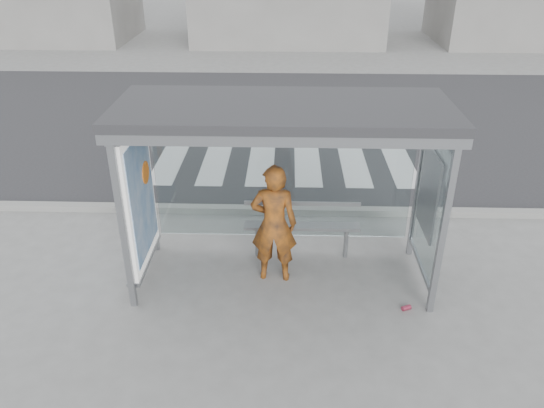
{
  "coord_description": "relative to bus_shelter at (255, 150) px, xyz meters",
  "views": [
    {
      "loc": [
        0.05,
        -6.39,
        4.61
      ],
      "look_at": [
        -0.15,
        0.2,
        1.11
      ],
      "focal_mm": 35.0,
      "sensor_mm": 36.0,
      "label": 1
    }
  ],
  "objects": [
    {
      "name": "ground",
      "position": [
        0.37,
        -0.06,
        -1.98
      ],
      "size": [
        80.0,
        80.0,
        0.0
      ],
      "primitive_type": "plane",
      "color": "slate",
      "rests_on": "ground"
    },
    {
      "name": "road",
      "position": [
        0.37,
        6.94,
        -1.98
      ],
      "size": [
        30.0,
        10.0,
        0.01
      ],
      "primitive_type": "cube",
      "color": "#2B2B2D",
      "rests_on": "ground"
    },
    {
      "name": "curb",
      "position": [
        0.37,
        1.89,
        -1.92
      ],
      "size": [
        30.0,
        0.18,
        0.12
      ],
      "primitive_type": "cube",
      "color": "gray",
      "rests_on": "ground"
    },
    {
      "name": "crosswalk",
      "position": [
        0.37,
        4.44,
        -1.98
      ],
      "size": [
        5.55,
        3.0,
        0.0
      ],
      "color": "silver",
      "rests_on": "ground"
    },
    {
      "name": "bench",
      "position": [
        0.67,
        0.52,
        -1.44
      ],
      "size": [
        1.76,
        0.22,
        0.91
      ],
      "color": "slate",
      "rests_on": "ground"
    },
    {
      "name": "bus_shelter",
      "position": [
        0.0,
        0.0,
        0.0
      ],
      "size": [
        4.25,
        1.65,
        2.62
      ],
      "color": "gray",
      "rests_on": "ground"
    },
    {
      "name": "person",
      "position": [
        0.26,
        -0.05,
        -1.09
      ],
      "size": [
        0.67,
        0.45,
        1.79
      ],
      "primitive_type": "imported",
      "rotation": [
        0.0,
        0.0,
        3.11
      ],
      "color": "red",
      "rests_on": "ground"
    },
    {
      "name": "soda_can",
      "position": [
        2.06,
        -0.76,
        -1.95
      ],
      "size": [
        0.14,
        0.11,
        0.07
      ],
      "primitive_type": "cylinder",
      "rotation": [
        0.0,
        1.57,
        0.4
      ],
      "color": "#C23956",
      "rests_on": "ground"
    }
  ]
}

